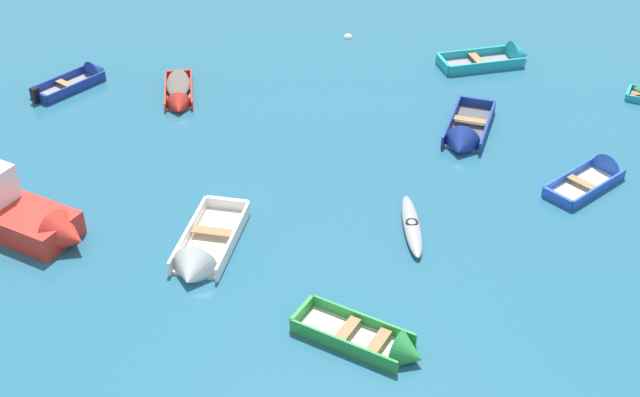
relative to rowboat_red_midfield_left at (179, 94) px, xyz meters
name	(u,v)px	position (x,y,z in m)	size (l,w,h in m)	color
rowboat_red_midfield_left	(179,94)	(0.00, 0.00, 0.00)	(2.08, 4.02, 1.13)	#4C4C51
rowboat_deep_blue_outer_left	(464,138)	(12.74, -2.44, -0.09)	(2.48, 4.72, 1.48)	#4C4C51
kayak_grey_far_right	(412,225)	(10.66, -8.77, -0.16)	(1.08, 3.75, 0.35)	gray
rowboat_green_distant_center	(383,346)	(9.91, -14.94, -0.11)	(4.26, 2.82, 1.22)	beige
rowboat_white_back_row_left	(200,259)	(3.63, -11.52, -0.09)	(2.10, 4.75, 1.56)	beige
rowboat_blue_near_right	(600,173)	(17.91, -4.56, -0.14)	(3.63, 3.73, 1.26)	beige
rowboat_turquoise_cluster_inner	(503,58)	(14.94, 5.64, -0.10)	(4.82, 3.06, 1.51)	gray
motor_launch_red_cluster_outer	(8,210)	(-3.58, -10.10, 0.39)	(7.04, 4.28, 2.55)	red
rowboat_deep_blue_near_left	(83,78)	(-4.94, 1.32, -0.12)	(3.07, 3.83, 1.19)	gray
mooring_buoy_trailing	(348,38)	(7.09, 7.79, -0.33)	(0.46, 0.46, 0.46)	silver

